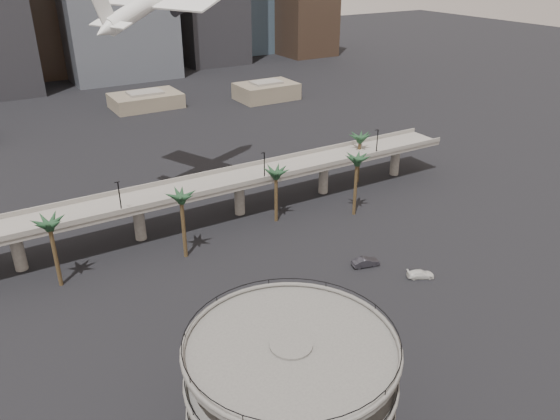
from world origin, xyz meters
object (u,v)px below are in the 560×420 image
car_a (279,304)px  car_c (421,274)px  parking_ramp (291,392)px  car_b (366,262)px  overpass (190,193)px

car_a → car_c: (25.67, -5.26, 0.00)m
parking_ramp → car_a: (13.73, 25.28, -9.15)m
parking_ramp → car_b: 44.61m
overpass → car_c: overpass is taller
parking_ramp → overpass: size_ratio=0.17×
overpass → car_a: bearing=-88.8°
car_a → parking_ramp: bearing=149.2°
parking_ramp → overpass: parking_ramp is taller
car_c → car_a: bearing=106.0°
car_c → overpass: bearing=61.7°
car_b → car_c: size_ratio=1.07×
car_b → car_c: (5.83, -7.94, -0.15)m
overpass → car_a: size_ratio=32.52×
parking_ramp → car_c: size_ratio=4.70×
parking_ramp → car_c: 45.13m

